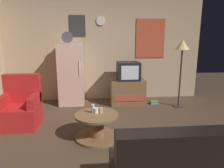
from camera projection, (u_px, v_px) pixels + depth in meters
name	position (u px, v px, depth m)	size (l,w,h in m)	color
ground_plane	(110.00, 141.00, 3.46)	(12.00, 12.00, 0.00)	#4C3828
wall_with_art	(103.00, 49.00, 5.54)	(5.20, 0.12, 2.67)	tan
fridge	(71.00, 74.00, 5.23)	(0.60, 0.62, 1.77)	beige
tv_stand	(127.00, 92.00, 5.30)	(0.84, 0.53, 0.61)	brown
crt_tv	(128.00, 71.00, 5.18)	(0.54, 0.51, 0.44)	black
standing_lamp	(182.00, 50.00, 4.84)	(0.32, 0.32, 1.59)	#332D28
coffee_table	(97.00, 126.00, 3.52)	(0.72, 0.72, 0.43)	brown
wine_glass	(93.00, 109.00, 3.51)	(0.05, 0.05, 0.15)	silver
mug_ceramic_white	(96.00, 111.00, 3.50)	(0.08, 0.08, 0.09)	silver
mug_ceramic_tan	(100.00, 110.00, 3.51)	(0.08, 0.08, 0.09)	tan
armchair	(21.00, 108.00, 4.02)	(0.68, 0.68, 0.96)	red
book_stack	(154.00, 103.00, 5.32)	(0.20, 0.15, 0.08)	teal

